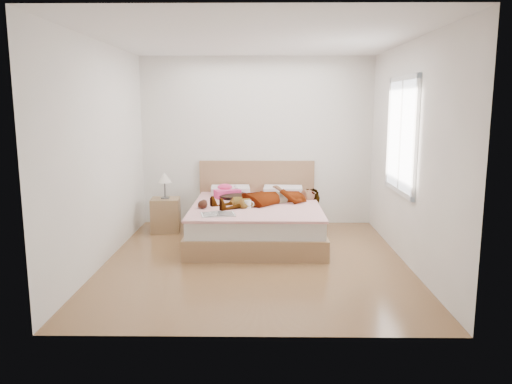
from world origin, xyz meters
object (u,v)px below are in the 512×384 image
at_px(woman, 270,195).
at_px(bed, 256,219).
at_px(towel, 226,192).
at_px(plush_toy, 203,204).
at_px(nightstand, 166,212).
at_px(coffee_mug, 248,204).
at_px(phone, 236,187).
at_px(magazine, 218,214).

height_order(woman, bed, bed).
relative_size(towel, plush_toy, 2.26).
bearing_deg(nightstand, bed, -15.39).
height_order(towel, plush_toy, towel).
relative_size(towel, coffee_mug, 3.49).
bearing_deg(towel, woman, -33.91).
height_order(towel, coffee_mug, towel).
bearing_deg(phone, bed, -82.63).
bearing_deg(coffee_mug, towel, 113.91).
xyz_separation_m(woman, magazine, (-0.66, -0.78, -0.11)).
xyz_separation_m(towel, nightstand, (-0.90, -0.08, -0.30)).
bearing_deg(woman, coffee_mug, -69.45).
xyz_separation_m(bed, coffee_mug, (-0.10, -0.34, 0.29)).
bearing_deg(woman, magazine, -69.17).
bearing_deg(woman, phone, -157.51).
height_order(magazine, nightstand, nightstand).
distance_m(woman, plush_toy, 0.98).
distance_m(bed, plush_toy, 0.84).
distance_m(bed, towel, 0.71).
bearing_deg(phone, nightstand, 153.54).
bearing_deg(coffee_mug, plush_toy, -177.83).
xyz_separation_m(magazine, coffee_mug, (0.36, 0.43, 0.04)).
relative_size(phone, coffee_mug, 0.65).
distance_m(magazine, plush_toy, 0.47).
bearing_deg(towel, coffee_mug, -66.09).
xyz_separation_m(bed, towel, (-0.45, 0.45, 0.31)).
relative_size(phone, bed, 0.04).
bearing_deg(magazine, towel, 89.33).
xyz_separation_m(phone, coffee_mug, (0.20, -0.75, -0.11)).
height_order(towel, magazine, towel).
bearing_deg(plush_toy, nightstand, 131.51).
bearing_deg(phone, towel, 137.45).
xyz_separation_m(phone, plush_toy, (-0.40, -0.77, -0.10)).
height_order(woman, coffee_mug, woman).
bearing_deg(towel, phone, -13.70).
height_order(phone, bed, bed).
relative_size(magazine, coffee_mug, 3.55).
xyz_separation_m(woman, coffee_mug, (-0.30, -0.35, -0.06)).
bearing_deg(magazine, phone, 82.13).
xyz_separation_m(coffee_mug, nightstand, (-1.25, 0.71, -0.27)).
bearing_deg(bed, magazine, -121.36).
height_order(phone, coffee_mug, phone).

